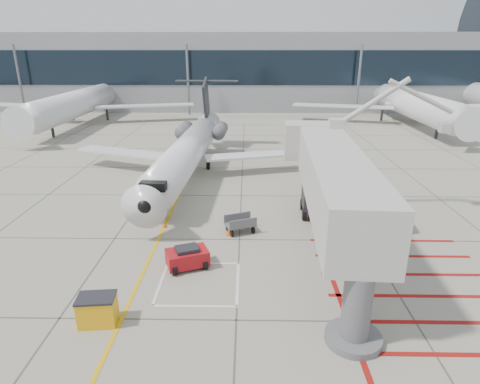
{
  "coord_description": "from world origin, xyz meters",
  "views": [
    {
      "loc": [
        0.42,
        -18.92,
        11.54
      ],
      "look_at": [
        0.0,
        6.0,
        2.5
      ],
      "focal_mm": 30.0,
      "sensor_mm": 36.0,
      "label": 1
    }
  ],
  "objects_px": {
    "spill_bin": "(97,310)",
    "pushback_tug": "(187,257)",
    "regional_jet": "(181,141)",
    "jet_bridge": "(336,193)"
  },
  "relations": [
    {
      "from": "spill_bin",
      "to": "pushback_tug",
      "type": "bearing_deg",
      "value": 50.2
    },
    {
      "from": "regional_jet",
      "to": "pushback_tug",
      "type": "distance_m",
      "value": 14.44
    },
    {
      "from": "jet_bridge",
      "to": "spill_bin",
      "type": "distance_m",
      "value": 13.28
    },
    {
      "from": "regional_jet",
      "to": "pushback_tug",
      "type": "bearing_deg",
      "value": -77.3
    },
    {
      "from": "jet_bridge",
      "to": "regional_jet",
      "type": "bearing_deg",
      "value": 132.68
    },
    {
      "from": "jet_bridge",
      "to": "spill_bin",
      "type": "bearing_deg",
      "value": -149.08
    },
    {
      "from": "regional_jet",
      "to": "jet_bridge",
      "type": "xyz_separation_m",
      "value": [
        10.46,
        -12.73,
        0.04
      ]
    },
    {
      "from": "jet_bridge",
      "to": "pushback_tug",
      "type": "distance_m",
      "value": 8.87
    },
    {
      "from": "regional_jet",
      "to": "pushback_tug",
      "type": "relative_size",
      "value": 13.74
    },
    {
      "from": "pushback_tug",
      "to": "spill_bin",
      "type": "bearing_deg",
      "value": -145.25
    }
  ]
}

